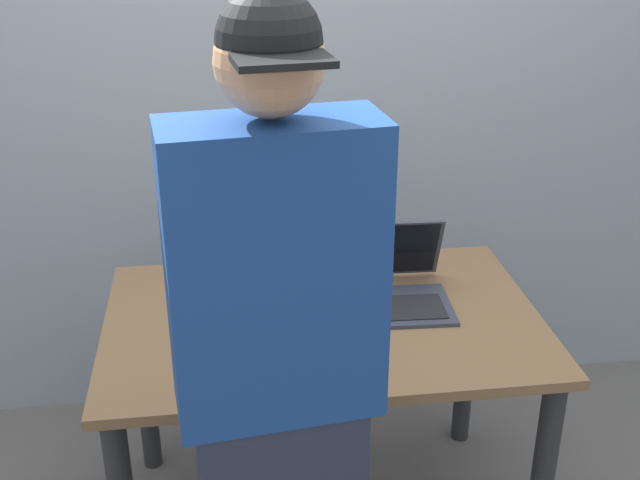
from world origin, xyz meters
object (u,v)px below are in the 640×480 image
Objects in this scene: person_figure at (279,413)px; beer_bottle_dark at (253,274)px; beer_bottle_amber at (233,269)px; coffee_mug at (228,348)px; laptop at (394,284)px.

beer_bottle_dark is at bearing 91.48° from person_figure.
person_figure is at bearing -84.53° from beer_bottle_amber.
person_figure is 17.13× the size of coffee_mug.
person_figure is (0.02, -0.69, 0.02)m from beer_bottle_dark.
beer_bottle_dark reaches higher than beer_bottle_amber.
coffee_mug is at bearing -94.52° from beer_bottle_amber.
beer_bottle_dark is 0.18× the size of person_figure.
person_figure is (0.07, -0.77, 0.04)m from beer_bottle_amber.
coffee_mug is (-0.03, -0.34, -0.06)m from beer_bottle_amber.
coffee_mug is (-0.51, -0.29, -0.00)m from laptop.
beer_bottle_amber is at bearing 95.47° from person_figure.
person_figure is at bearing -119.68° from laptop.
coffee_mug is at bearing -150.59° from laptop.
laptop is 0.84m from person_figure.
beer_bottle_amber is 0.78m from person_figure.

